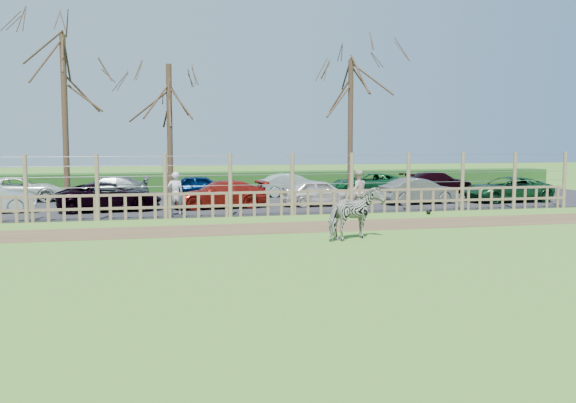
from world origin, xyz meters
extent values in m
plane|color=#71A643|center=(0.00, 0.00, 0.00)|extent=(120.00, 120.00, 0.00)
cube|color=brown|center=(0.00, 4.50, 0.01)|extent=(34.00, 2.80, 0.01)
cube|color=#232326|center=(0.00, 14.50, 0.02)|extent=(44.00, 13.00, 0.04)
cube|color=#1E4716|center=(0.00, 21.50, 0.55)|extent=(46.00, 2.00, 1.10)
cube|color=brown|center=(0.00, 8.00, 0.45)|extent=(30.00, 0.06, 0.10)
cube|color=brown|center=(0.00, 8.00, 0.95)|extent=(30.00, 0.06, 0.10)
cylinder|color=brown|center=(-7.50, 8.00, 1.25)|extent=(0.16, 0.16, 2.50)
cylinder|color=brown|center=(-5.00, 8.00, 1.25)|extent=(0.16, 0.16, 2.50)
cylinder|color=brown|center=(-2.50, 8.00, 1.25)|extent=(0.16, 0.16, 2.50)
cylinder|color=brown|center=(0.00, 8.00, 1.25)|extent=(0.16, 0.16, 2.50)
cylinder|color=brown|center=(2.50, 8.00, 1.25)|extent=(0.16, 0.16, 2.50)
cylinder|color=brown|center=(5.00, 8.00, 1.25)|extent=(0.16, 0.16, 2.50)
cylinder|color=brown|center=(7.50, 8.00, 1.25)|extent=(0.16, 0.16, 2.50)
cylinder|color=brown|center=(10.00, 8.00, 1.25)|extent=(0.16, 0.16, 2.50)
cylinder|color=brown|center=(12.50, 8.00, 1.25)|extent=(0.16, 0.16, 2.50)
cylinder|color=brown|center=(15.00, 8.00, 1.25)|extent=(0.16, 0.16, 2.50)
cylinder|color=gray|center=(0.00, 8.00, 1.25)|extent=(30.00, 0.02, 0.02)
cylinder|color=gray|center=(0.00, 8.00, 1.65)|extent=(30.00, 0.02, 0.02)
cylinder|color=gray|center=(0.00, 8.00, 2.05)|extent=(30.00, 0.02, 0.02)
cylinder|color=gray|center=(0.00, 8.00, 2.40)|extent=(30.00, 0.02, 0.02)
cylinder|color=#3D2B1E|center=(-6.50, 12.50, 3.75)|extent=(0.26, 0.26, 7.50)
cylinder|color=#3D2B1E|center=(-2.00, 13.50, 3.25)|extent=(0.26, 0.26, 6.50)
cylinder|color=#3D2B1E|center=(7.00, 14.00, 3.50)|extent=(0.26, 0.26, 7.00)
imported|color=gray|center=(2.83, 1.39, 0.79)|extent=(2.06, 1.67, 1.59)
imported|color=#BBB2C5|center=(-2.08, 8.81, 0.90)|extent=(0.64, 0.43, 1.72)
imported|color=beige|center=(5.44, 8.48, 0.90)|extent=(0.85, 0.66, 1.72)
sphere|color=black|center=(7.96, 7.00, 0.09)|extent=(0.19, 0.19, 0.19)
sphere|color=black|center=(8.07, 7.00, 0.16)|extent=(0.09, 0.09, 0.09)
imported|color=black|center=(-4.69, 11.03, 0.64)|extent=(4.49, 2.40, 1.20)
imported|color=maroon|center=(-0.01, 11.09, 0.64)|extent=(4.28, 2.08, 1.20)
imported|color=silver|center=(4.56, 11.00, 0.64)|extent=(3.56, 1.51, 1.20)
imported|color=slate|center=(9.31, 10.84, 0.64)|extent=(3.75, 1.62, 1.20)
imported|color=#114222|center=(13.89, 10.77, 0.64)|extent=(4.37, 2.11, 1.20)
imported|color=silver|center=(-9.11, 16.24, 0.64)|extent=(4.52, 2.48, 1.20)
imported|color=#545F5E|center=(-4.99, 15.87, 0.64)|extent=(4.17, 1.78, 1.20)
imported|color=#031B4C|center=(-0.29, 15.91, 0.64)|extent=(3.63, 1.71, 1.20)
imported|color=#AAC3B3|center=(4.51, 16.14, 0.64)|extent=(3.68, 1.39, 1.20)
imported|color=#0E5125|center=(8.77, 16.15, 0.64)|extent=(4.42, 2.23, 1.20)
imported|color=black|center=(13.00, 16.28, 0.64)|extent=(4.19, 1.83, 1.20)
camera|label=1|loc=(-3.65, -16.84, 2.99)|focal=40.00mm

